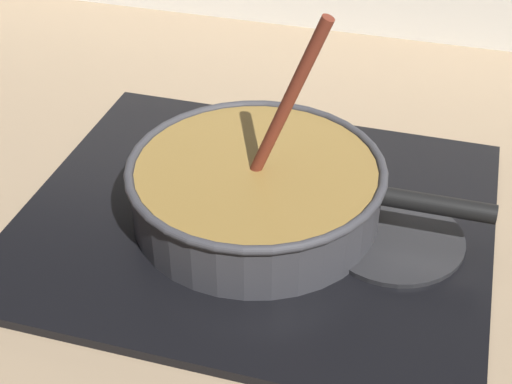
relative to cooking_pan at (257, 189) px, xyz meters
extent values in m
cube|color=#9E8466|center=(-0.11, -0.20, -0.07)|extent=(2.40, 1.60, 0.04)
cube|color=black|center=(0.00, 0.00, -0.05)|extent=(0.56, 0.48, 0.01)
torus|color=#592D0C|center=(0.00, 0.00, -0.04)|extent=(0.18, 0.18, 0.01)
cylinder|color=#262628|center=(0.17, 0.00, -0.04)|extent=(0.16, 0.16, 0.01)
cylinder|color=#38383D|center=(0.00, 0.00, -0.01)|extent=(0.29, 0.29, 0.07)
cylinder|color=olive|center=(0.00, 0.00, 0.00)|extent=(0.28, 0.28, 0.06)
torus|color=#38383D|center=(0.00, 0.00, 0.03)|extent=(0.30, 0.30, 0.01)
cylinder|color=black|center=(0.21, 0.00, 0.02)|extent=(0.13, 0.02, 0.02)
cylinder|color=beige|center=(0.03, -0.06, 0.02)|extent=(0.03, 0.03, 0.01)
cylinder|color=beige|center=(0.00, -0.02, 0.02)|extent=(0.03, 0.03, 0.01)
cylinder|color=beige|center=(0.00, 0.03, 0.02)|extent=(0.03, 0.03, 0.01)
cylinder|color=#E5CC7A|center=(-0.08, 0.01, 0.02)|extent=(0.03, 0.03, 0.01)
cylinder|color=beige|center=(0.03, -0.01, 0.02)|extent=(0.03, 0.03, 0.01)
cylinder|color=#E5CC7A|center=(-0.10, -0.02, 0.02)|extent=(0.03, 0.03, 0.01)
cylinder|color=maroon|center=(0.03, 0.00, 0.12)|extent=(0.09, 0.02, 0.22)
cube|color=brown|center=(-0.01, 0.00, 0.01)|extent=(0.05, 0.03, 0.01)
camera|label=1|loc=(0.20, -0.69, 0.53)|focal=53.06mm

